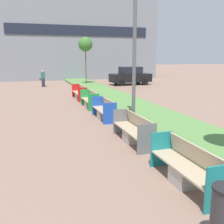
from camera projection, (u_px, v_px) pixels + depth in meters
planter_grass_strip at (166, 122)px, 11.34m from camera, size 2.80×120.00×0.18m
building_backdrop at (75, 37)px, 35.40m from camera, size 20.55×7.80×10.84m
bench_teal_frame at (186, 169)px, 5.97m from camera, size 0.65×2.30×0.94m
bench_grey_frame at (133, 132)px, 8.94m from camera, size 0.65×2.36×0.94m
bench_blue_frame at (104, 111)px, 12.29m from camera, size 0.65×2.05×0.94m
bench_green_frame at (90, 101)px, 15.06m from camera, size 0.65×2.16×0.94m
bench_red_frame at (80, 94)px, 18.00m from camera, size 0.65×2.44×0.94m
sapling_tree_far at (85, 45)px, 25.87m from camera, size 1.41×1.41×4.78m
pedestrian_walking at (43, 78)px, 25.33m from camera, size 0.53×0.24×1.61m
parked_car_distant at (130, 76)px, 27.19m from camera, size 4.30×2.03×1.86m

